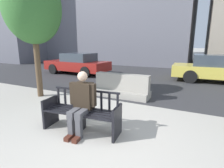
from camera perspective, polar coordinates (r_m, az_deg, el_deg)
ground_plane at (r=3.44m, az=-6.48°, el=-20.02°), size 200.00×200.00×0.00m
street_asphalt at (r=11.38m, az=17.96°, el=2.77°), size 120.00×12.00×0.01m
street_bench at (r=3.91m, az=-9.82°, el=-9.37°), size 1.74×0.70×0.88m
seated_person at (r=3.75m, az=-9.93°, el=-5.59°), size 0.59×0.75×1.31m
jersey_barrier_centre at (r=6.32m, az=3.25°, el=-1.14°), size 2.00×0.69×0.84m
street_tree at (r=6.85m, az=-24.54°, el=21.67°), size 1.89×1.89×4.26m
car_taxi_near at (r=10.21m, az=32.16°, el=4.23°), size 4.71×1.98×1.37m
car_sedan_mid at (r=11.50m, az=-11.18°, el=6.54°), size 4.23×2.00×1.32m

